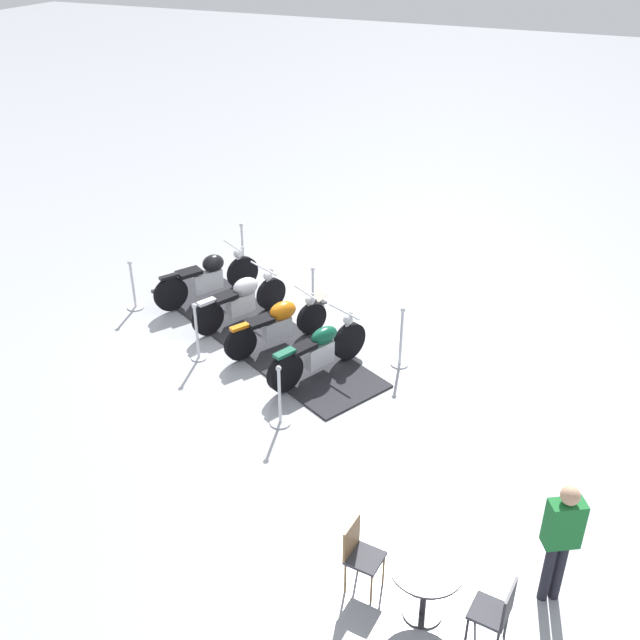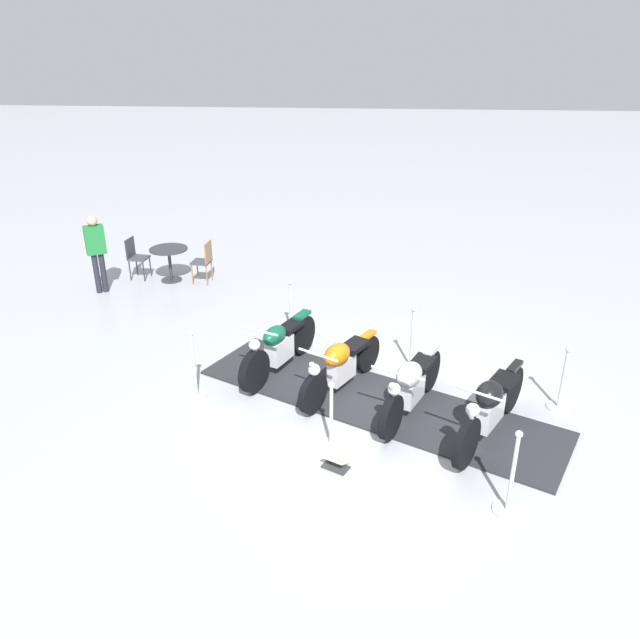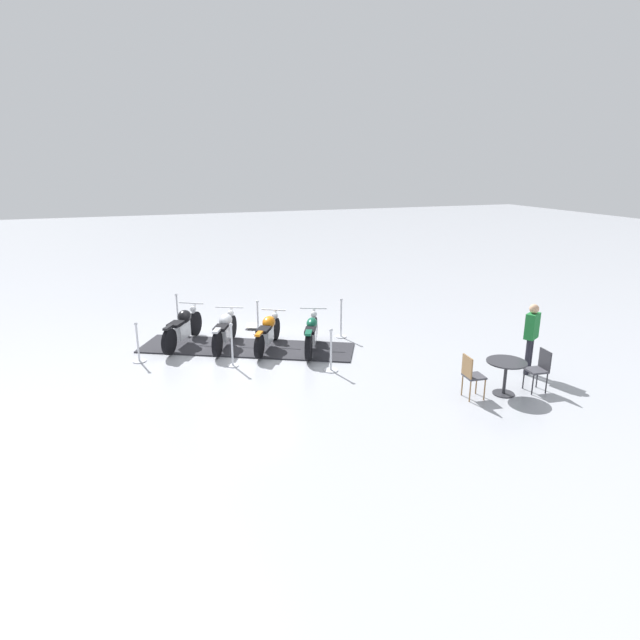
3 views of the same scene
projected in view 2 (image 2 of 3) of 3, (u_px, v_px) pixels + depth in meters
The scene contains 17 objects.
ground_plane at pixel (375, 402), 9.67m from camera, with size 80.00×80.00×0.00m, color #A8AAB2.
display_platform at pixel (375, 401), 9.66m from camera, with size 5.76×1.50×0.04m, color #28282D.
motorcycle_forest at pixel (279, 347), 10.29m from camera, with size 2.03×1.09×1.01m.
motorcycle_copper at pixel (340, 365), 9.71m from camera, with size 1.93×1.22×0.92m.
motorcycle_chrome at pixel (411, 385), 9.14m from camera, with size 2.01×1.12×0.96m.
motorcycle_black at pixel (491, 406), 8.56m from camera, with size 2.07×1.28×1.03m.
stanchion_left_rear at pixel (561, 390), 9.39m from camera, with size 0.34×0.34×1.04m.
stanchion_left_mid at pixel (411, 345), 10.51m from camera, with size 0.28×0.28×1.12m.
stanchion_left_front at pixel (291, 317), 11.71m from camera, with size 0.34×0.34×1.08m.
stanchion_right_front at pixel (195, 375), 9.65m from camera, with size 0.31×0.31×1.16m.
stanchion_right_mid at pixel (331, 427), 8.51m from camera, with size 0.34×0.34×1.02m.
stanchion_right_rear at pixel (511, 487), 7.33m from camera, with size 0.35×0.35×1.15m.
info_placard at pixel (336, 464), 8.19m from camera, with size 0.33×0.39×0.19m.
cafe_table at pixel (169, 256), 14.13m from camera, with size 0.85×0.85×0.76m.
cafe_chair_near_table at pixel (204, 259), 14.01m from camera, with size 0.44×0.44×0.96m.
cafe_chair_across_table at pixel (136, 255), 14.28m from camera, with size 0.44×0.44×0.94m.
bystander_person at pixel (96, 247), 13.30m from camera, with size 0.39×0.46×1.72m.
Camera 2 is at (8.28, -0.16, 5.22)m, focal length 35.15 mm.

